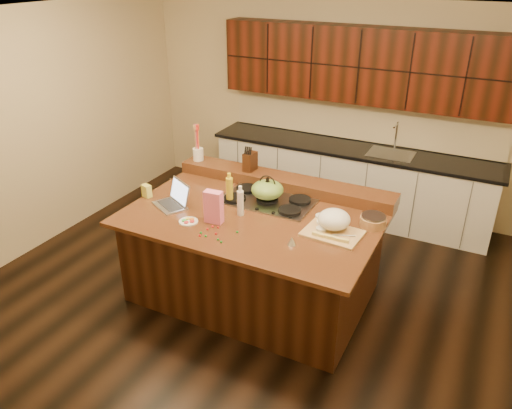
% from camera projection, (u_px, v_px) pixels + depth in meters
% --- Properties ---
extents(room, '(5.52, 5.02, 2.72)m').
position_uv_depth(room, '(254.00, 173.00, 4.58)').
color(room, black).
rests_on(room, ground).
extents(island, '(2.40, 1.60, 0.92)m').
position_uv_depth(island, '(254.00, 254.00, 4.98)').
color(island, black).
rests_on(island, ground).
extents(back_ledge, '(2.40, 0.30, 0.12)m').
position_uv_depth(back_ledge, '(284.00, 182.00, 5.31)').
color(back_ledge, black).
rests_on(back_ledge, island).
extents(cooktop, '(0.92, 0.52, 0.05)m').
position_uv_depth(cooktop, '(267.00, 200.00, 5.01)').
color(cooktop, gray).
rests_on(cooktop, island).
extents(back_counter, '(3.70, 0.66, 2.40)m').
position_uv_depth(back_counter, '(353.00, 143.00, 6.40)').
color(back_counter, silver).
rests_on(back_counter, ground).
extents(kettle, '(0.23, 0.23, 0.18)m').
position_uv_depth(kettle, '(267.00, 190.00, 4.96)').
color(kettle, black).
rests_on(kettle, cooktop).
extents(green_bowl, '(0.35, 0.35, 0.18)m').
position_uv_depth(green_bowl, '(267.00, 190.00, 4.96)').
color(green_bowl, olive).
rests_on(green_bowl, cooktop).
extents(laptop, '(0.43, 0.40, 0.24)m').
position_uv_depth(laptop, '(174.00, 199.00, 4.92)').
color(laptop, '#B7B7BC').
rests_on(laptop, island).
extents(oil_bottle, '(0.08, 0.08, 0.27)m').
position_uv_depth(oil_bottle, '(230.00, 191.00, 4.94)').
color(oil_bottle, gold).
rests_on(oil_bottle, island).
extents(vinegar_bottle, '(0.07, 0.07, 0.25)m').
position_uv_depth(vinegar_bottle, '(240.00, 203.00, 4.71)').
color(vinegar_bottle, silver).
rests_on(vinegar_bottle, island).
extents(wooden_tray, '(0.53, 0.42, 0.20)m').
position_uv_depth(wooden_tray, '(334.00, 223.00, 4.43)').
color(wooden_tray, tan).
rests_on(wooden_tray, island).
extents(ramekin_a, '(0.11, 0.11, 0.04)m').
position_uv_depth(ramekin_a, '(322.00, 223.00, 4.57)').
color(ramekin_a, white).
rests_on(ramekin_a, island).
extents(ramekin_b, '(0.12, 0.12, 0.04)m').
position_uv_depth(ramekin_b, '(321.00, 230.00, 4.46)').
color(ramekin_b, white).
rests_on(ramekin_b, island).
extents(ramekin_c, '(0.10, 0.10, 0.04)m').
position_uv_depth(ramekin_c, '(321.00, 217.00, 4.67)').
color(ramekin_c, white).
rests_on(ramekin_c, island).
extents(strainer_bowl, '(0.31, 0.31, 0.09)m').
position_uv_depth(strainer_bowl, '(373.00, 222.00, 4.54)').
color(strainer_bowl, '#996B3F').
rests_on(strainer_bowl, island).
extents(kitchen_timer, '(0.10, 0.10, 0.07)m').
position_uv_depth(kitchen_timer, '(292.00, 241.00, 4.26)').
color(kitchen_timer, silver).
rests_on(kitchen_timer, island).
extents(pink_bag, '(0.17, 0.10, 0.31)m').
position_uv_depth(pink_bag, '(214.00, 207.00, 4.57)').
color(pink_bag, pink).
rests_on(pink_bag, island).
extents(candy_plate, '(0.22, 0.22, 0.01)m').
position_uv_depth(candy_plate, '(189.00, 221.00, 4.63)').
color(candy_plate, white).
rests_on(candy_plate, island).
extents(package_box, '(0.11, 0.09, 0.13)m').
position_uv_depth(package_box, '(147.00, 191.00, 5.09)').
color(package_box, '#DDD84E').
rests_on(package_box, island).
extents(utensil_crock, '(0.15, 0.15, 0.14)m').
position_uv_depth(utensil_crock, '(198.00, 154.00, 5.68)').
color(utensil_crock, white).
rests_on(utensil_crock, back_ledge).
extents(knife_block, '(0.11, 0.17, 0.20)m').
position_uv_depth(knife_block, '(250.00, 162.00, 5.40)').
color(knife_block, black).
rests_on(knife_block, back_ledge).
extents(gumdrop_0, '(0.02, 0.02, 0.02)m').
position_uv_depth(gumdrop_0, '(216.00, 234.00, 4.42)').
color(gumdrop_0, red).
rests_on(gumdrop_0, island).
extents(gumdrop_1, '(0.02, 0.02, 0.02)m').
position_uv_depth(gumdrop_1, '(218.00, 239.00, 4.33)').
color(gumdrop_1, '#198C26').
rests_on(gumdrop_1, island).
extents(gumdrop_2, '(0.02, 0.02, 0.02)m').
position_uv_depth(gumdrop_2, '(207.00, 229.00, 4.49)').
color(gumdrop_2, red).
rests_on(gumdrop_2, island).
extents(gumdrop_3, '(0.02, 0.02, 0.02)m').
position_uv_depth(gumdrop_3, '(201.00, 233.00, 4.44)').
color(gumdrop_3, '#198C26').
rests_on(gumdrop_3, island).
extents(gumdrop_4, '(0.02, 0.02, 0.02)m').
position_uv_depth(gumdrop_4, '(218.00, 227.00, 4.52)').
color(gumdrop_4, red).
rests_on(gumdrop_4, island).
extents(gumdrop_5, '(0.02, 0.02, 0.02)m').
position_uv_depth(gumdrop_5, '(237.00, 232.00, 4.45)').
color(gumdrop_5, '#198C26').
rests_on(gumdrop_5, island).
extents(gumdrop_6, '(0.02, 0.02, 0.02)m').
position_uv_depth(gumdrop_6, '(212.00, 227.00, 4.54)').
color(gumdrop_6, red).
rests_on(gumdrop_6, island).
extents(gumdrop_7, '(0.02, 0.02, 0.02)m').
position_uv_depth(gumdrop_7, '(221.00, 242.00, 4.29)').
color(gumdrop_7, '#198C26').
rests_on(gumdrop_7, island).
extents(gumdrop_8, '(0.02, 0.02, 0.02)m').
position_uv_depth(gumdrop_8, '(200.00, 235.00, 4.39)').
color(gumdrop_8, red).
rests_on(gumdrop_8, island).
extents(gumdrop_9, '(0.02, 0.02, 0.02)m').
position_uv_depth(gumdrop_9, '(206.00, 236.00, 4.38)').
color(gumdrop_9, '#198C26').
rests_on(gumdrop_9, island).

